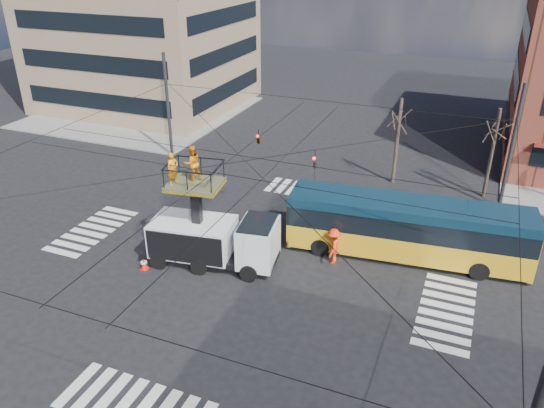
{
  "coord_description": "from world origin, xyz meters",
  "views": [
    {
      "loc": [
        9.96,
        -21.1,
        15.29
      ],
      "look_at": [
        0.73,
        1.55,
        3.03
      ],
      "focal_mm": 35.0,
      "sensor_mm": 36.0,
      "label": 1
    }
  ],
  "objects": [
    {
      "name": "crosswalks",
      "position": [
        0.0,
        0.0,
        0.01
      ],
      "size": [
        22.4,
        22.4,
        0.02
      ],
      "primitive_type": null,
      "color": "silver",
      "rests_on": "ground"
    },
    {
      "name": "utility_truck",
      "position": [
        -1.75,
        -0.39,
        2.06
      ],
      "size": [
        7.27,
        3.48,
        6.35
      ],
      "rotation": [
        0.0,
        0.0,
        0.15
      ],
      "color": "black",
      "rests_on": "ground"
    },
    {
      "name": "sidewalk_nw",
      "position": [
        -21.0,
        21.0,
        0.06
      ],
      "size": [
        18.0,
        18.0,
        0.12
      ],
      "primitive_type": "cube",
      "color": "slate",
      "rests_on": "ground"
    },
    {
      "name": "flagger",
      "position": [
        4.0,
        1.99,
        0.99
      ],
      "size": [
        0.82,
        1.33,
        1.98
      ],
      "primitive_type": "imported",
      "rotation": [
        0.0,
        0.0,
        -1.5
      ],
      "color": "#FF3B10",
      "rests_on": "ground"
    },
    {
      "name": "ground",
      "position": [
        0.0,
        0.0,
        0.0
      ],
      "size": [
        120.0,
        120.0,
        0.0
      ],
      "primitive_type": "plane",
      "color": "black",
      "rests_on": "ground"
    },
    {
      "name": "overhead_network",
      "position": [
        -0.07,
        0.4,
        4.29
      ],
      "size": [
        24.24,
        24.24,
        8.0
      ],
      "color": "#2D2D30",
      "rests_on": "ground"
    },
    {
      "name": "traffic_cone",
      "position": [
        -4.83,
        -2.29,
        0.31
      ],
      "size": [
        0.36,
        0.36,
        0.62
      ],
      "primitive_type": "cone",
      "color": "#FF1C0A",
      "rests_on": "ground"
    },
    {
      "name": "tree_a",
      "position": [
        5.0,
        13.5,
        4.63
      ],
      "size": [
        2.0,
        2.0,
        6.0
      ],
      "color": "#382B21",
      "rests_on": "ground"
    },
    {
      "name": "worker_ground",
      "position": [
        -4.57,
        -1.31,
        0.94
      ],
      "size": [
        0.69,
        1.18,
        1.89
      ],
      "primitive_type": "imported",
      "rotation": [
        0.0,
        0.0,
        1.79
      ],
      "color": "#D13F0D",
      "rests_on": "ground"
    },
    {
      "name": "tree_b",
      "position": [
        11.0,
        13.5,
        4.63
      ],
      "size": [
        2.0,
        2.0,
        6.0
      ],
      "color": "#382B21",
      "rests_on": "ground"
    },
    {
      "name": "city_bus",
      "position": [
        7.35,
        4.05,
        1.73
      ],
      "size": [
        12.66,
        3.87,
        3.2
      ],
      "rotation": [
        0.0,
        0.0,
        0.1
      ],
      "color": "gold",
      "rests_on": "ground"
    }
  ]
}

